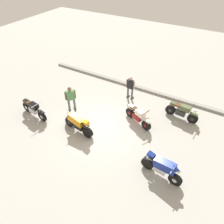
% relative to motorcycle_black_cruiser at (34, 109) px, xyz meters
% --- Properties ---
extents(ground_plane, '(40.00, 40.00, 0.00)m').
position_rel_motorcycle_black_cruiser_xyz_m(ground_plane, '(3.82, 1.22, -0.52)').
color(ground_plane, '#ADAAA3').
extents(curb_edge, '(14.00, 0.30, 0.15)m').
position_rel_motorcycle_black_cruiser_xyz_m(curb_edge, '(3.82, 5.82, -0.45)').
color(curb_edge, gray).
rests_on(curb_edge, ground).
extents(motorcycle_black_cruiser, '(2.09, 0.71, 1.09)m').
position_rel_motorcycle_black_cruiser_xyz_m(motorcycle_black_cruiser, '(0.00, 0.00, 0.00)').
color(motorcycle_black_cruiser, black).
rests_on(motorcycle_black_cruiser, ground).
extents(motorcycle_olive_vintage, '(1.96, 0.70, 1.07)m').
position_rel_motorcycle_black_cruiser_xyz_m(motorcycle_olive_vintage, '(7.62, 4.15, -0.03)').
color(motorcycle_olive_vintage, black).
rests_on(motorcycle_olive_vintage, ground).
extents(motorcycle_orange_sportbike, '(1.96, 0.70, 1.14)m').
position_rel_motorcycle_black_cruiser_xyz_m(motorcycle_orange_sportbike, '(3.06, 0.26, 0.07)').
color(motorcycle_orange_sportbike, black).
rests_on(motorcycle_orange_sportbike, ground).
extents(motorcycle_blue_sportbike, '(1.96, 0.70, 1.14)m').
position_rel_motorcycle_black_cruiser_xyz_m(motorcycle_blue_sportbike, '(7.93, -0.16, 0.07)').
color(motorcycle_blue_sportbike, black).
rests_on(motorcycle_blue_sportbike, ground).
extents(motorcycle_cream_vintage, '(1.86, 1.01, 1.07)m').
position_rel_motorcycle_black_cruiser_xyz_m(motorcycle_cream_vintage, '(5.58, 2.51, -0.03)').
color(motorcycle_cream_vintage, black).
rests_on(motorcycle_cream_vintage, ground).
extents(person_in_green_shirt, '(0.52, 0.58, 1.70)m').
position_rel_motorcycle_black_cruiser_xyz_m(person_in_green_shirt, '(1.63, 1.52, 0.45)').
color(person_in_green_shirt, '#59595B').
rests_on(person_in_green_shirt, ground).
extents(person_in_black_shirt, '(0.64, 0.35, 1.62)m').
position_rel_motorcycle_black_cruiser_xyz_m(person_in_black_shirt, '(4.14, 4.44, 0.40)').
color(person_in_black_shirt, '#59595B').
rests_on(person_in_black_shirt, ground).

